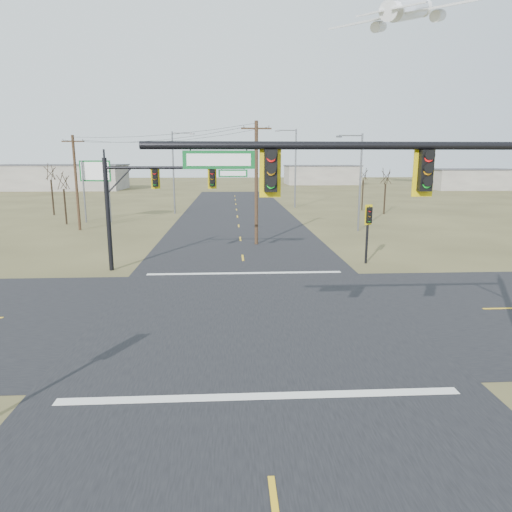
# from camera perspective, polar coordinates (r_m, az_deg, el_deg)

# --- Properties ---
(ground) EXTENTS (320.00, 320.00, 0.00)m
(ground) POSITION_cam_1_polar(r_m,az_deg,el_deg) (21.05, -0.77, -7.22)
(ground) COLOR olive
(ground) RESTS_ON ground
(road_ew) EXTENTS (160.00, 14.00, 0.02)m
(road_ew) POSITION_cam_1_polar(r_m,az_deg,el_deg) (21.04, -0.77, -7.19)
(road_ew) COLOR black
(road_ew) RESTS_ON ground
(road_ns) EXTENTS (14.00, 160.00, 0.02)m
(road_ns) POSITION_cam_1_polar(r_m,az_deg,el_deg) (21.04, -0.77, -7.19)
(road_ns) COLOR black
(road_ns) RESTS_ON ground
(stop_bar_near) EXTENTS (12.00, 0.40, 0.01)m
(stop_bar_near) POSITION_cam_1_polar(r_m,az_deg,el_deg) (14.17, 0.58, -17.11)
(stop_bar_near) COLOR silver
(stop_bar_near) RESTS_ON road_ns
(stop_bar_far) EXTENTS (12.00, 0.40, 0.01)m
(stop_bar_far) POSITION_cam_1_polar(r_m,az_deg,el_deg) (28.22, -1.42, -2.15)
(stop_bar_far) COLOR silver
(stop_bar_far) RESTS_ON road_ns
(mast_arm_near) EXTENTS (11.39, 0.40, 7.86)m
(mast_arm_near) POSITION_cam_1_polar(r_m,az_deg,el_deg) (12.95, 22.03, 5.65)
(mast_arm_near) COLOR black
(mast_arm_near) RESTS_ON ground
(mast_arm_far) EXTENTS (8.84, 0.54, 7.02)m
(mast_arm_far) POSITION_cam_1_polar(r_m,az_deg,el_deg) (29.16, -12.47, 8.08)
(mast_arm_far) COLOR black
(mast_arm_far) RESTS_ON ground
(pedestal_signal_ne) EXTENTS (0.66, 0.57, 4.02)m
(pedestal_signal_ne) POSITION_cam_1_polar(r_m,az_deg,el_deg) (31.24, 13.89, 4.37)
(pedestal_signal_ne) COLOR black
(pedestal_signal_ne) RESTS_ON ground
(utility_pole_near) EXTENTS (2.42, 0.29, 9.91)m
(utility_pole_near) POSITION_cam_1_polar(r_m,az_deg,el_deg) (37.33, 0.04, 9.25)
(utility_pole_near) COLOR #43301D
(utility_pole_near) RESTS_ON ground
(utility_pole_far) EXTENTS (2.25, 0.43, 9.21)m
(utility_pole_far) POSITION_cam_1_polar(r_m,az_deg,el_deg) (48.46, -21.56, 8.65)
(utility_pole_far) COLOR #43301D
(utility_pole_far) RESTS_ON ground
(highway_sign) EXTENTS (3.56, 0.86, 6.81)m
(highway_sign) POSITION_cam_1_polar(r_m,az_deg,el_deg) (53.78, -19.41, 9.01)
(highway_sign) COLOR slate
(highway_sign) RESTS_ON ground
(streetlight_a) EXTENTS (2.61, 0.33, 9.32)m
(streetlight_a) POSITION_cam_1_polar(r_m,az_deg,el_deg) (45.59, 12.67, 9.58)
(streetlight_a) COLOR slate
(streetlight_a) RESTS_ON ground
(streetlight_b) EXTENTS (3.11, 0.37, 11.14)m
(streetlight_b) POSITION_cam_1_polar(r_m,az_deg,el_deg) (66.95, 4.75, 11.39)
(streetlight_b) COLOR slate
(streetlight_b) RESTS_ON ground
(streetlight_c) EXTENTS (2.89, 0.38, 10.35)m
(streetlight_c) POSITION_cam_1_polar(r_m,az_deg,el_deg) (59.74, -10.08, 10.75)
(streetlight_c) COLOR slate
(streetlight_c) RESTS_ON ground
(bare_tree_a) EXTENTS (3.03, 3.03, 5.98)m
(bare_tree_a) POSITION_cam_1_polar(r_m,az_deg,el_deg) (53.44, -22.99, 8.71)
(bare_tree_a) COLOR black
(bare_tree_a) RESTS_ON ground
(bare_tree_b) EXTENTS (3.14, 3.14, 6.80)m
(bare_tree_b) POSITION_cam_1_polar(r_m,az_deg,el_deg) (62.97, -24.33, 9.60)
(bare_tree_b) COLOR black
(bare_tree_b) RESTS_ON ground
(bare_tree_c) EXTENTS (2.87, 2.87, 6.19)m
(bare_tree_c) POSITION_cam_1_polar(r_m,az_deg,el_deg) (61.06, 15.94, 9.61)
(bare_tree_c) COLOR black
(bare_tree_c) RESTS_ON ground
(bare_tree_d) EXTENTS (2.90, 2.90, 6.26)m
(bare_tree_d) POSITION_cam_1_polar(r_m,az_deg,el_deg) (64.77, 13.30, 10.01)
(bare_tree_d) COLOR black
(bare_tree_d) RESTS_ON ground
(warehouse_left) EXTENTS (28.00, 14.00, 5.50)m
(warehouse_left) POSITION_cam_1_polar(r_m,az_deg,el_deg) (116.71, -23.10, 9.00)
(warehouse_left) COLOR #AAA497
(warehouse_left) RESTS_ON ground
(warehouse_mid) EXTENTS (20.00, 12.00, 5.00)m
(warehouse_mid) POSITION_cam_1_polar(r_m,az_deg,el_deg) (132.47, 8.18, 9.97)
(warehouse_mid) COLOR #AAA497
(warehouse_mid) RESTS_ON ground
(warehouse_right) EXTENTS (18.00, 10.00, 4.50)m
(warehouse_right) POSITION_cam_1_polar(r_m,az_deg,el_deg) (118.88, 25.12, 8.63)
(warehouse_right) COLOR #AAA497
(warehouse_right) RESTS_ON ground
(jet_airliner) EXTENTS (31.57, 31.70, 15.13)m
(jet_airliner) POSITION_cam_1_polar(r_m,az_deg,el_deg) (105.92, 18.42, 27.15)
(jet_airliner) COLOR white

